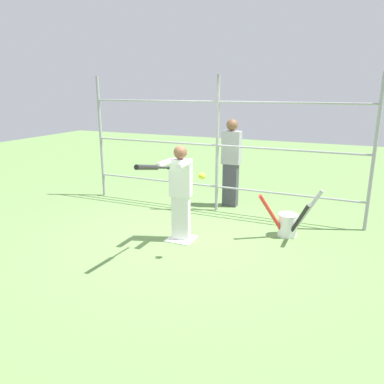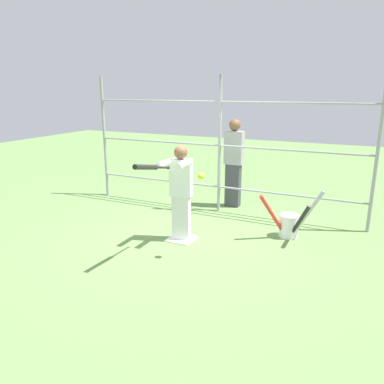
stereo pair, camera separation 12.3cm
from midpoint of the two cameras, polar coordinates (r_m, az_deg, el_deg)
name	(u,v)px [view 2 (the right image)]	position (r m, az deg, el deg)	size (l,w,h in m)	color
ground_plane	(182,239)	(5.93, -1.01, -7.21)	(24.00, 24.00, 0.00)	#608447
home_plate	(182,239)	(5.93, -1.01, -7.12)	(0.40, 0.40, 0.02)	white
fence_backstop	(220,145)	(7.02, 4.74, 7.08)	(5.35, 0.06, 2.54)	#939399
batter	(181,190)	(5.66, -1.11, 0.25)	(0.38, 0.55, 1.48)	silver
baseball_bat_swinging	(149,167)	(4.75, -5.83, 3.78)	(0.09, 0.90, 0.23)	black
softball_in_flight	(201,176)	(4.91, 2.15, 2.46)	(0.10, 0.10, 0.10)	yellow
bat_bucket	(290,224)	(6.14, 15.23, -4.69)	(0.93, 0.56, 0.81)	white
bystander_behind_fence	(234,162)	(7.40, 6.85, 4.57)	(0.36, 0.22, 1.73)	#3F3F47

